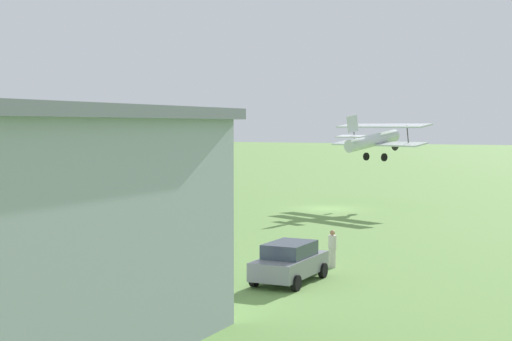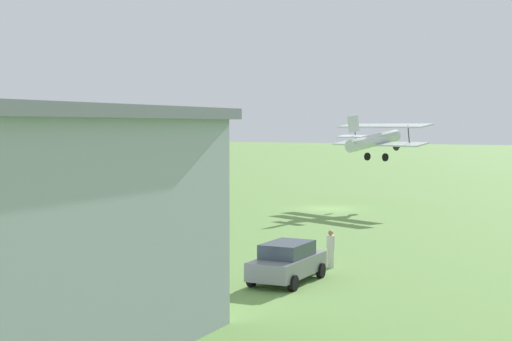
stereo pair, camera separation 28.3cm
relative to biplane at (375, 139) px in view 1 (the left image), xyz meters
The scene contains 6 objects.
ground_plane 7.00m from the biplane, 54.45° to the left, with size 400.00×400.00×0.00m, color #608C42.
biplane is the anchor object (origin of this frame).
car_grey 31.28m from the biplane, 102.24° to the left, with size 2.14×4.33×1.67m.
person_watching_takeoff 34.56m from the biplane, 99.32° to the left, with size 0.52×0.52×1.65m.
person_by_parked_cars 28.48m from the biplane, 70.08° to the left, with size 0.49×0.49×1.72m.
person_walking_on_apron 27.62m from the biplane, 104.68° to the left, with size 0.53×0.53×1.72m.
Camera 1 is at (-22.42, 55.14, 6.53)m, focal length 53.68 mm.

